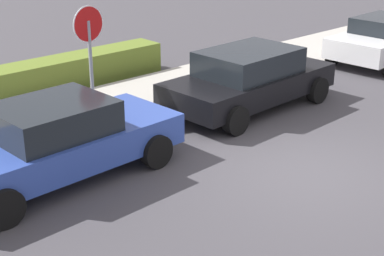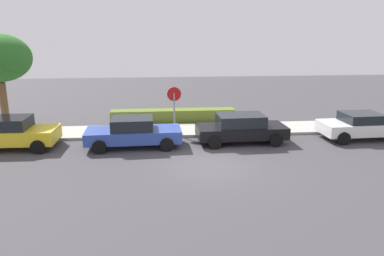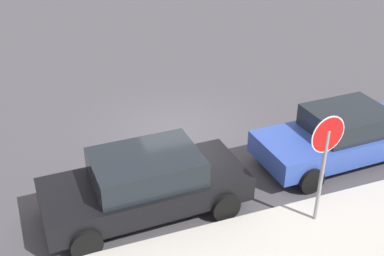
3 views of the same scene
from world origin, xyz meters
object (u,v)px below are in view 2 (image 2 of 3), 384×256
stop_sign (174,102)px  parked_car_white (361,125)px  street_tree_near_corner (0,59)px  parked_car_yellow (13,133)px  parked_car_blue (133,132)px  parked_car_black (241,128)px

stop_sign → parked_car_white: bearing=-9.6°
street_tree_near_corner → parked_car_yellow: bearing=-65.3°
stop_sign → street_tree_near_corner: (-9.09, 1.36, 2.20)m
parked_car_yellow → parked_car_white: parked_car_yellow is taller
parked_car_blue → parked_car_yellow: size_ratio=1.16×
parked_car_black → street_tree_near_corner: size_ratio=0.84×
parked_car_yellow → stop_sign: bearing=12.3°
parked_car_white → street_tree_near_corner: 19.14m
parked_car_blue → street_tree_near_corner: bearing=154.7°
parked_car_black → parked_car_white: size_ratio=1.06×
stop_sign → street_tree_near_corner: street_tree_near_corner is taller
parked_car_yellow → street_tree_near_corner: street_tree_near_corner is taller
parked_car_yellow → parked_car_white: size_ratio=0.94×
parked_car_white → street_tree_near_corner: (-18.62, 2.96, 3.30)m
parked_car_black → parked_car_white: 6.30m
stop_sign → parked_car_yellow: stop_sign is taller
parked_car_blue → street_tree_near_corner: (-7.03, 3.32, 3.28)m
parked_car_black → parked_car_white: parked_car_black is taller
parked_car_blue → parked_car_black: (5.29, 0.26, 0.02)m
stop_sign → parked_car_blue: stop_sign is taller
stop_sign → parked_car_white: stop_sign is taller
stop_sign → parked_car_white: (9.53, -1.60, -1.09)m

